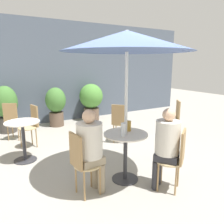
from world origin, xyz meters
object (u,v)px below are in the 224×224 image
at_px(cafe_table_far, 23,134).
at_px(potted_plant_2, 91,99).
at_px(bistro_chair_0, 81,160).
at_px(bistro_chair_5, 12,118).
at_px(umbrella, 127,41).
at_px(beer_glass_0, 123,130).
at_px(potted_plant_1, 56,104).
at_px(seated_person_0, 91,145).
at_px(bistro_chair_2, 31,123).
at_px(bistro_chair_1, 176,155).
at_px(seated_person_1, 166,142).
at_px(cafe_table_near, 125,147).
at_px(bistro_chair_3, 174,115).
at_px(beer_glass_1, 129,126).
at_px(bistro_chair_4, 119,120).
at_px(potted_plant_0, 6,106).

bearing_deg(cafe_table_far, potted_plant_2, 41.85).
distance_m(bistro_chair_0, bistro_chair_5, 2.91).
bearing_deg(umbrella, beer_glass_0, -138.84).
bearing_deg(potted_plant_1, bistro_chair_5, -150.48).
bearing_deg(seated_person_0, bistro_chair_2, 3.60).
bearing_deg(bistro_chair_2, beer_glass_0, 8.37).
bearing_deg(bistro_chair_0, potted_plant_1, -16.61).
height_order(bistro_chair_1, potted_plant_2, potted_plant_2).
distance_m(seated_person_1, potted_plant_2, 4.15).
xyz_separation_m(cafe_table_near, bistro_chair_0, (-0.74, -0.07, -0.01)).
bearing_deg(bistro_chair_2, bistro_chair_3, 58.54).
relative_size(bistro_chair_1, potted_plant_1, 0.81).
distance_m(seated_person_0, umbrella, 1.48).
bearing_deg(seated_person_1, potted_plant_2, -136.05).
xyz_separation_m(potted_plant_2, umbrella, (-1.11, -3.59, 1.39)).
height_order(bistro_chair_1, beer_glass_1, beer_glass_1).
relative_size(bistro_chair_4, bistro_chair_5, 1.00).
height_order(cafe_table_far, potted_plant_2, potted_plant_2).
height_order(seated_person_1, potted_plant_1, seated_person_1).
height_order(cafe_table_near, seated_person_1, seated_person_1).
distance_m(bistro_chair_5, beer_glass_1, 3.06).
xyz_separation_m(bistro_chair_3, potted_plant_0, (-3.47, 2.46, 0.15)).
bearing_deg(bistro_chair_4, potted_plant_1, -25.05).
bearing_deg(bistro_chair_4, potted_plant_2, -55.05).
bearing_deg(potted_plant_0, bistro_chair_4, -46.04).
bearing_deg(bistro_chair_3, beer_glass_0, -28.04).
bearing_deg(seated_person_0, bistro_chair_4, -48.84).
bearing_deg(seated_person_1, seated_person_0, -60.01).
bearing_deg(beer_glass_1, potted_plant_2, 74.08).
bearing_deg(bistro_chair_1, potted_plant_2, -134.65).
relative_size(cafe_table_near, potted_plant_2, 0.65).
xyz_separation_m(bistro_chair_4, bistro_chair_5, (-2.03, 1.40, 0.00)).
relative_size(bistro_chair_0, bistro_chair_4, 1.00).
relative_size(cafe_table_far, seated_person_0, 0.63).
relative_size(bistro_chair_4, seated_person_0, 0.75).
xyz_separation_m(bistro_chair_2, beer_glass_1, (1.06, -2.10, 0.30)).
bearing_deg(beer_glass_1, bistro_chair_3, 26.48).
bearing_deg(cafe_table_near, bistro_chair_3, 26.89).
bearing_deg(bistro_chair_0, seated_person_1, -116.48).
relative_size(cafe_table_near, beer_glass_1, 4.62).
distance_m(bistro_chair_4, potted_plant_1, 2.25).
relative_size(bistro_chair_1, umbrella, 0.41).
bearing_deg(beer_glass_0, bistro_chair_0, 178.57).
xyz_separation_m(bistro_chair_1, beer_glass_1, (-0.32, 0.68, 0.30)).
bearing_deg(seated_person_0, bistro_chair_0, 90.00).
relative_size(bistro_chair_1, seated_person_1, 0.76).
bearing_deg(beer_glass_0, potted_plant_0, 108.52).
xyz_separation_m(potted_plant_0, umbrella, (1.32, -3.55, 1.38)).
bearing_deg(bistro_chair_5, beer_glass_1, 146.94).
relative_size(bistro_chair_0, beer_glass_0, 4.56).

